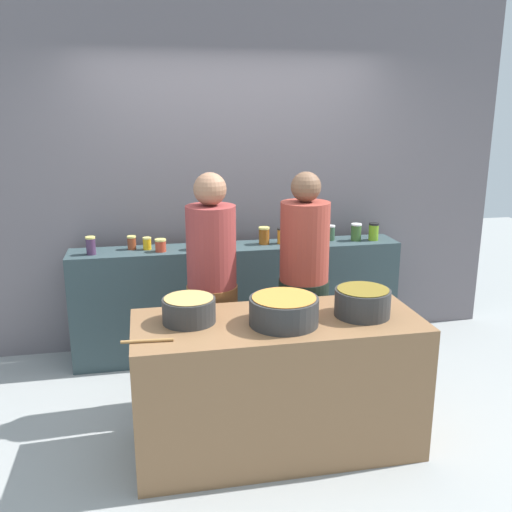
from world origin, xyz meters
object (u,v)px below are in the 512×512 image
object	(u,v)px
preserve_jar_10	(322,237)
cook_in_cap	(303,300)
preserve_jar_13	(374,231)
preserve_jar_5	(216,240)
cooking_pot_right	(362,302)
preserve_jar_11	(331,233)
cook_with_tongs	(212,305)
preserve_jar_0	(91,245)
preserve_jar_1	(132,243)
preserve_jar_7	(264,236)
cooking_pot_center	(284,311)
preserve_jar_12	(356,232)
cooking_pot_left	(189,310)
preserve_jar_4	(197,242)
preserve_jar_3	(161,245)
preserve_jar_6	(228,236)
preserve_jar_9	(303,235)
preserve_jar_2	(147,243)
preserve_jar_8	(282,236)
wooden_spoon	(147,341)

from	to	relation	value
preserve_jar_10	cook_in_cap	distance (m)	0.90
preserve_jar_13	cook_in_cap	bearing A→B (deg)	-136.09
preserve_jar_5	cooking_pot_right	size ratio (longest dim) A/B	0.29
preserve_jar_11	cook_with_tongs	world-z (taller)	cook_with_tongs
preserve_jar_0	preserve_jar_1	bearing A→B (deg)	18.54
preserve_jar_7	cooking_pot_center	size ratio (longest dim) A/B	0.36
preserve_jar_5	preserve_jar_10	xyz separation A→B (m)	(0.87, -0.10, 0.01)
preserve_jar_12	cooking_pot_left	world-z (taller)	preserve_jar_12
preserve_jar_4	preserve_jar_5	xyz separation A→B (m)	(0.16, 0.08, -0.01)
preserve_jar_12	preserve_jar_11	bearing A→B (deg)	166.53
cook_with_tongs	preserve_jar_3	bearing A→B (deg)	111.79
cooking_pot_center	preserve_jar_11	bearing A→B (deg)	62.39
preserve_jar_7	cook_with_tongs	world-z (taller)	cook_with_tongs
preserve_jar_0	preserve_jar_3	world-z (taller)	preserve_jar_0
preserve_jar_0	cooking_pot_center	world-z (taller)	preserve_jar_0
cooking_pot_right	preserve_jar_6	bearing A→B (deg)	111.08
preserve_jar_11	preserve_jar_13	distance (m)	0.36
preserve_jar_0	cook_in_cap	bearing A→B (deg)	-28.39
preserve_jar_5	preserve_jar_9	world-z (taller)	preserve_jar_9
preserve_jar_0	preserve_jar_7	xyz separation A→B (m)	(1.38, 0.07, 0.00)
preserve_jar_12	preserve_jar_9	bearing A→B (deg)	171.56
preserve_jar_10	preserve_jar_13	xyz separation A→B (m)	(0.47, 0.04, 0.01)
preserve_jar_0	preserve_jar_5	size ratio (longest dim) A/B	1.44
cooking_pot_left	cook_with_tongs	size ratio (longest dim) A/B	0.19
preserve_jar_2	preserve_jar_8	size ratio (longest dim) A/B	0.77
cooking_pot_left	preserve_jar_4	bearing A→B (deg)	82.22
preserve_jar_10	preserve_jar_0	bearing A→B (deg)	179.31
preserve_jar_4	cooking_pot_right	distance (m)	1.62
preserve_jar_10	wooden_spoon	size ratio (longest dim) A/B	0.44
preserve_jar_5	preserve_jar_8	size ratio (longest dim) A/B	0.76
preserve_jar_0	preserve_jar_12	xyz separation A→B (m)	(2.17, 0.04, 0.00)
preserve_jar_1	preserve_jar_3	xyz separation A→B (m)	(0.22, -0.12, -0.00)
preserve_jar_0	preserve_jar_5	distance (m)	0.98
preserve_jar_4	preserve_jar_11	size ratio (longest dim) A/B	0.97
wooden_spoon	cook_with_tongs	distance (m)	0.88
preserve_jar_8	cooking_pot_left	world-z (taller)	preserve_jar_8
cooking_pot_center	cooking_pot_right	bearing A→B (deg)	4.54
preserve_jar_0	preserve_jar_10	distance (m)	1.85
preserve_jar_4	preserve_jar_8	world-z (taller)	preserve_jar_8
preserve_jar_2	cook_in_cap	distance (m)	1.38
preserve_jar_7	preserve_jar_9	distance (m)	0.35
cooking_pot_left	preserve_jar_0	bearing A→B (deg)	116.50
preserve_jar_6	preserve_jar_12	bearing A→B (deg)	-4.39
cook_with_tongs	preserve_jar_11	bearing A→B (deg)	37.72
preserve_jar_9	preserve_jar_13	world-z (taller)	preserve_jar_13
preserve_jar_9	cooking_pot_left	xyz separation A→B (m)	(-1.08, -1.39, -0.08)
preserve_jar_0	cooking_pot_right	xyz separation A→B (m)	(1.66, -1.38, -0.09)
preserve_jar_9	cooking_pot_right	xyz separation A→B (m)	(-0.06, -1.49, -0.07)
preserve_jar_5	cooking_pot_right	distance (m)	1.61
preserve_jar_4	cooking_pot_left	size ratio (longest dim) A/B	0.40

